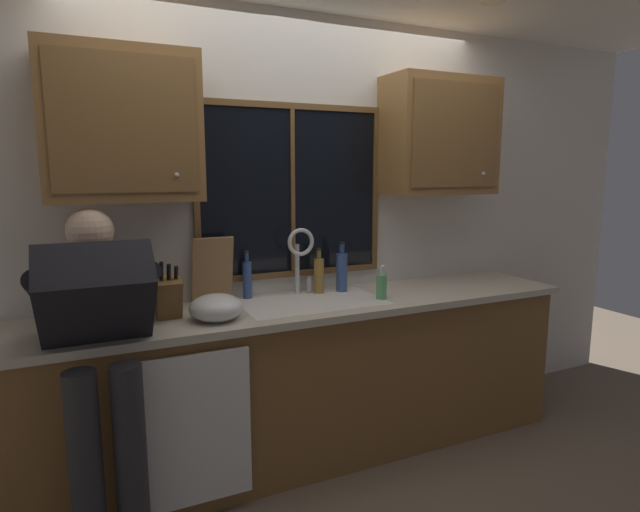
# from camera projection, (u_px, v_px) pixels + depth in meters

# --- Properties ---
(back_wall) EXTENTS (5.49, 0.12, 2.55)m
(back_wall) POSITION_uv_depth(u_px,v_px,m) (288.00, 232.00, 3.19)
(back_wall) COLOR silver
(back_wall) RESTS_ON floor
(ceiling_downlight_right) EXTENTS (0.14, 0.14, 0.01)m
(ceiling_downlight_right) POSITION_uv_depth(u_px,v_px,m) (493.00, 1.00, 2.77)
(ceiling_downlight_right) COLOR #FFEAB2
(window_glass) EXTENTS (1.10, 0.02, 0.95)m
(window_glass) POSITION_uv_depth(u_px,v_px,m) (292.00, 192.00, 3.08)
(window_glass) COLOR black
(window_frame_top) EXTENTS (1.17, 0.02, 0.04)m
(window_frame_top) POSITION_uv_depth(u_px,v_px,m) (292.00, 106.00, 2.99)
(window_frame_top) COLOR brown
(window_frame_bottom) EXTENTS (1.17, 0.02, 0.04)m
(window_frame_bottom) POSITION_uv_depth(u_px,v_px,m) (293.00, 273.00, 3.16)
(window_frame_bottom) COLOR brown
(window_frame_left) EXTENTS (0.03, 0.02, 0.95)m
(window_frame_left) POSITION_uv_depth(u_px,v_px,m) (196.00, 194.00, 2.84)
(window_frame_left) COLOR brown
(window_frame_right) EXTENTS (0.03, 0.02, 0.95)m
(window_frame_right) POSITION_uv_depth(u_px,v_px,m) (375.00, 190.00, 3.31)
(window_frame_right) COLOR brown
(window_mullion_center) EXTENTS (0.02, 0.02, 0.95)m
(window_mullion_center) POSITION_uv_depth(u_px,v_px,m) (293.00, 192.00, 3.07)
(window_mullion_center) COLOR brown
(lower_cabinet_run) EXTENTS (3.09, 0.58, 0.88)m
(lower_cabinet_run) POSITION_uv_depth(u_px,v_px,m) (312.00, 382.00, 3.01)
(lower_cabinet_run) COLOR brown
(lower_cabinet_run) RESTS_ON floor
(countertop) EXTENTS (3.15, 0.62, 0.04)m
(countertop) POSITION_uv_depth(u_px,v_px,m) (313.00, 306.00, 2.92)
(countertop) COLOR beige
(countertop) RESTS_ON lower_cabinet_run
(dishwasher_front) EXTENTS (0.60, 0.02, 0.74)m
(dishwasher_front) POSITION_uv_depth(u_px,v_px,m) (187.00, 432.00, 2.40)
(dishwasher_front) COLOR white
(upper_cabinet_left) EXTENTS (0.72, 0.36, 0.72)m
(upper_cabinet_left) POSITION_uv_depth(u_px,v_px,m) (122.00, 126.00, 2.49)
(upper_cabinet_left) COLOR olive
(upper_cabinet_right) EXTENTS (0.72, 0.36, 0.72)m
(upper_cabinet_right) POSITION_uv_depth(u_px,v_px,m) (439.00, 137.00, 3.28)
(upper_cabinet_right) COLOR olive
(sink) EXTENTS (0.80, 0.46, 0.21)m
(sink) POSITION_uv_depth(u_px,v_px,m) (312.00, 319.00, 2.94)
(sink) COLOR white
(sink) RESTS_ON lower_cabinet_run
(faucet) EXTENTS (0.18, 0.09, 0.40)m
(faucet) POSITION_uv_depth(u_px,v_px,m) (301.00, 253.00, 3.05)
(faucet) COLOR silver
(faucet) RESTS_ON countertop
(person_standing) EXTENTS (0.53, 0.72, 1.48)m
(person_standing) POSITION_uv_depth(u_px,v_px,m) (99.00, 342.00, 2.21)
(person_standing) COLOR #262628
(person_standing) RESTS_ON floor
(knife_block) EXTENTS (0.12, 0.18, 0.32)m
(knife_block) POSITION_uv_depth(u_px,v_px,m) (168.00, 297.00, 2.58)
(knife_block) COLOR brown
(knife_block) RESTS_ON countertop
(cutting_board) EXTENTS (0.22, 0.10, 0.38)m
(cutting_board) POSITION_uv_depth(u_px,v_px,m) (212.00, 270.00, 2.87)
(cutting_board) COLOR #997047
(cutting_board) RESTS_ON countertop
(mixing_bowl) EXTENTS (0.27, 0.27, 0.13)m
(mixing_bowl) POSITION_uv_depth(u_px,v_px,m) (216.00, 308.00, 2.57)
(mixing_bowl) COLOR silver
(mixing_bowl) RESTS_ON countertop
(soap_dispenser) EXTENTS (0.06, 0.07, 0.20)m
(soap_dispenser) POSITION_uv_depth(u_px,v_px,m) (381.00, 286.00, 2.98)
(soap_dispenser) COLOR #59A566
(soap_dispenser) RESTS_ON countertop
(bottle_green_glass) EXTENTS (0.06, 0.06, 0.27)m
(bottle_green_glass) POSITION_uv_depth(u_px,v_px,m) (319.00, 275.00, 3.12)
(bottle_green_glass) COLOR olive
(bottle_green_glass) RESTS_ON countertop
(bottle_tall_clear) EXTENTS (0.05, 0.05, 0.28)m
(bottle_tall_clear) POSITION_uv_depth(u_px,v_px,m) (247.00, 279.00, 2.99)
(bottle_tall_clear) COLOR #334C8C
(bottle_tall_clear) RESTS_ON countertop
(bottle_amber_small) EXTENTS (0.07, 0.07, 0.30)m
(bottle_amber_small) POSITION_uv_depth(u_px,v_px,m) (342.00, 271.00, 3.16)
(bottle_amber_small) COLOR #334C8C
(bottle_amber_small) RESTS_ON countertop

